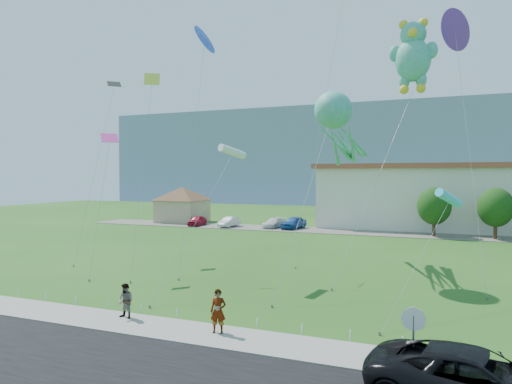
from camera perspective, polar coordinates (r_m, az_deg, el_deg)
ground at (r=22.89m, az=-5.88°, el=-14.92°), size 160.00×160.00×0.00m
road at (r=16.63m, az=-19.65°, el=-21.60°), size 80.00×8.00×0.06m
sidewalk at (r=20.59m, az=-9.56°, el=-16.74°), size 80.00×2.50×0.10m
parking_strip at (r=55.76m, az=10.96°, el=-4.86°), size 70.00×6.00×0.06m
hill_ridge at (r=139.92m, az=17.40°, el=4.30°), size 160.00×50.00×25.00m
pavilion at (r=66.89m, az=-9.18°, el=-1.14°), size 9.20×9.20×5.00m
stop_sign at (r=15.97m, az=19.08°, el=-15.55°), size 0.80×0.07×2.50m
rope_fence at (r=21.72m, az=-7.52°, el=-15.17°), size 26.05×0.05×0.50m
tree_near at (r=53.53m, az=21.37°, el=-1.64°), size 3.60×3.60×5.47m
tree_mid at (r=53.86m, az=27.77°, el=-1.71°), size 3.60×3.60×5.47m
suv at (r=15.12m, az=26.00°, el=-20.56°), size 6.47×3.84×1.69m
pedestrian_left at (r=19.73m, az=-4.76°, el=-14.62°), size 0.76×0.60×1.83m
pedestrian_right at (r=22.42m, az=-15.97°, el=-12.96°), size 0.84×0.69×1.60m
parked_car_red at (r=61.49m, az=-7.34°, el=-3.56°), size 1.89×3.94×1.30m
parked_car_silver at (r=59.53m, az=-3.36°, el=-3.75°), size 1.71×3.99×1.28m
parked_car_white at (r=58.47m, az=2.26°, el=-3.87°), size 2.37×4.45×1.23m
parked_car_blue at (r=57.47m, az=4.71°, el=-3.83°), size 2.69×4.78×1.54m
octopus_kite at (r=32.51m, az=10.24°, el=8.05°), size 2.57×16.18×12.26m
teddy_bear_kite at (r=36.00m, az=19.03°, el=15.95°), size 5.62×10.00×17.92m
small_kite_cyan at (r=27.59m, az=22.94°, el=-0.81°), size 3.11×9.41×5.86m
small_kite_blue at (r=37.43m, az=-6.48°, el=17.91°), size 2.71×7.71×18.03m
small_kite_white at (r=29.47m, az=-3.04°, el=4.93°), size 1.42×8.82×8.67m
small_kite_purple at (r=36.40m, az=23.71°, el=17.50°), size 2.45×8.75×17.58m
small_kite_yellow at (r=34.00m, az=-13.16°, el=11.00°), size 2.39×5.67×14.14m
small_kite_black at (r=40.82m, az=-17.85°, el=10.36°), size 1.70×6.73×14.97m
small_kite_pink at (r=32.67m, az=-18.05°, el=4.89°), size 1.29×3.45×9.71m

